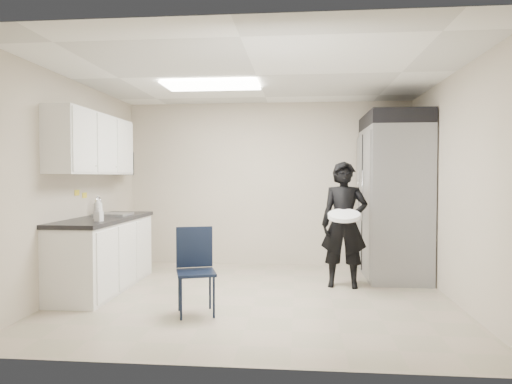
# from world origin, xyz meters

# --- Properties ---
(floor) EXTENTS (4.50, 4.50, 0.00)m
(floor) POSITION_xyz_m (0.00, 0.00, 0.00)
(floor) COLOR tan
(floor) RESTS_ON ground
(ceiling) EXTENTS (4.50, 4.50, 0.00)m
(ceiling) POSITION_xyz_m (0.00, 0.00, 2.60)
(ceiling) COLOR white
(ceiling) RESTS_ON back_wall
(back_wall) EXTENTS (4.50, 0.00, 4.50)m
(back_wall) POSITION_xyz_m (0.00, 2.00, 1.30)
(back_wall) COLOR #BCAF9B
(back_wall) RESTS_ON floor
(left_wall) EXTENTS (0.00, 4.00, 4.00)m
(left_wall) POSITION_xyz_m (-2.25, 0.00, 1.30)
(left_wall) COLOR #BCAF9B
(left_wall) RESTS_ON floor
(right_wall) EXTENTS (0.00, 4.00, 4.00)m
(right_wall) POSITION_xyz_m (2.25, 0.00, 1.30)
(right_wall) COLOR #BCAF9B
(right_wall) RESTS_ON floor
(ceiling_panel) EXTENTS (1.20, 0.60, 0.02)m
(ceiling_panel) POSITION_xyz_m (-0.60, 0.40, 2.57)
(ceiling_panel) COLOR white
(ceiling_panel) RESTS_ON ceiling
(lower_counter) EXTENTS (0.60, 1.90, 0.86)m
(lower_counter) POSITION_xyz_m (-1.95, 0.20, 0.43)
(lower_counter) COLOR silver
(lower_counter) RESTS_ON floor
(countertop) EXTENTS (0.64, 1.95, 0.05)m
(countertop) POSITION_xyz_m (-1.95, 0.20, 0.89)
(countertop) COLOR black
(countertop) RESTS_ON lower_counter
(sink) EXTENTS (0.42, 0.40, 0.14)m
(sink) POSITION_xyz_m (-1.93, 0.45, 0.87)
(sink) COLOR gray
(sink) RESTS_ON countertop
(faucet) EXTENTS (0.02, 0.02, 0.24)m
(faucet) POSITION_xyz_m (-2.13, 0.45, 1.02)
(faucet) COLOR silver
(faucet) RESTS_ON countertop
(upper_cabinets) EXTENTS (0.35, 1.80, 0.75)m
(upper_cabinets) POSITION_xyz_m (-2.08, 0.20, 1.83)
(upper_cabinets) COLOR silver
(upper_cabinets) RESTS_ON left_wall
(towel_dispenser) EXTENTS (0.22, 0.30, 0.35)m
(towel_dispenser) POSITION_xyz_m (-2.14, 1.35, 1.62)
(towel_dispenser) COLOR black
(towel_dispenser) RESTS_ON left_wall
(notice_sticker_left) EXTENTS (0.00, 0.12, 0.07)m
(notice_sticker_left) POSITION_xyz_m (-2.24, 0.10, 1.22)
(notice_sticker_left) COLOR yellow
(notice_sticker_left) RESTS_ON left_wall
(notice_sticker_right) EXTENTS (0.00, 0.12, 0.07)m
(notice_sticker_right) POSITION_xyz_m (-2.24, 0.30, 1.18)
(notice_sticker_right) COLOR yellow
(notice_sticker_right) RESTS_ON left_wall
(commercial_fridge) EXTENTS (0.80, 1.35, 2.10)m
(commercial_fridge) POSITION_xyz_m (1.83, 1.27, 1.05)
(commercial_fridge) COLOR gray
(commercial_fridge) RESTS_ON floor
(fridge_compressor) EXTENTS (0.80, 1.35, 0.20)m
(fridge_compressor) POSITION_xyz_m (1.83, 1.27, 2.20)
(fridge_compressor) COLOR black
(fridge_compressor) RESTS_ON commercial_fridge
(folding_chair) EXTENTS (0.48, 0.48, 0.86)m
(folding_chair) POSITION_xyz_m (-0.55, -0.74, 0.43)
(folding_chair) COLOR black
(folding_chair) RESTS_ON floor
(man_tuxedo) EXTENTS (0.63, 0.46, 1.61)m
(man_tuxedo) POSITION_xyz_m (1.08, 0.59, 0.81)
(man_tuxedo) COLOR black
(man_tuxedo) RESTS_ON floor
(bucket_lid) EXTENTS (0.43, 0.43, 0.05)m
(bucket_lid) POSITION_xyz_m (1.05, 0.34, 0.94)
(bucket_lid) COLOR white
(bucket_lid) RESTS_ON man_tuxedo
(soap_bottle_a) EXTENTS (0.15, 0.15, 0.29)m
(soap_bottle_a) POSITION_xyz_m (-1.84, -0.20, 1.05)
(soap_bottle_a) COLOR silver
(soap_bottle_a) RESTS_ON countertop
(soap_bottle_b) EXTENTS (0.09, 0.09, 0.17)m
(soap_bottle_b) POSITION_xyz_m (-1.77, -0.32, 1.00)
(soap_bottle_b) COLOR #A3A4AF
(soap_bottle_b) RESTS_ON countertop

